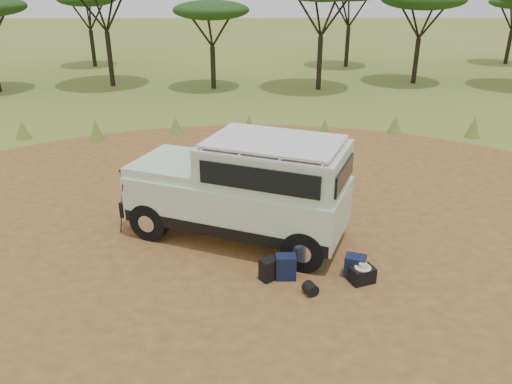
{
  "coord_description": "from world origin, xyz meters",
  "views": [
    {
      "loc": [
        -0.06,
        -10.67,
        6.01
      ],
      "look_at": [
        0.14,
        0.82,
        1.0
      ],
      "focal_mm": 35.0,
      "sensor_mm": 36.0,
      "label": 1
    }
  ],
  "objects_px": {
    "walking_staff": "(122,209)",
    "backpack_navy": "(286,267)",
    "backpack_olive": "(317,261)",
    "duffel_navy": "(355,266)",
    "backpack_black": "(269,269)",
    "hard_case": "(362,275)",
    "safari_vehicle": "(244,190)"
  },
  "relations": [
    {
      "from": "walking_staff",
      "to": "duffel_navy",
      "type": "relative_size",
      "value": 3.01
    },
    {
      "from": "duffel_navy",
      "to": "walking_staff",
      "type": "bearing_deg",
      "value": 179.7
    },
    {
      "from": "walking_staff",
      "to": "duffel_navy",
      "type": "xyz_separation_m",
      "value": [
        5.42,
        -1.98,
        -0.47
      ]
    },
    {
      "from": "backpack_black",
      "to": "backpack_olive",
      "type": "distance_m",
      "value": 1.14
    },
    {
      "from": "backpack_black",
      "to": "backpack_olive",
      "type": "xyz_separation_m",
      "value": [
        1.08,
        0.35,
        -0.02
      ]
    },
    {
      "from": "backpack_black",
      "to": "duffel_navy",
      "type": "relative_size",
      "value": 1.01
    },
    {
      "from": "walking_staff",
      "to": "backpack_navy",
      "type": "height_order",
      "value": "walking_staff"
    },
    {
      "from": "backpack_black",
      "to": "backpack_navy",
      "type": "height_order",
      "value": "backpack_navy"
    },
    {
      "from": "safari_vehicle",
      "to": "walking_staff",
      "type": "bearing_deg",
      "value": -161.13
    },
    {
      "from": "backpack_navy",
      "to": "backpack_olive",
      "type": "xyz_separation_m",
      "value": [
        0.72,
        0.31,
        -0.05
      ]
    },
    {
      "from": "backpack_olive",
      "to": "backpack_navy",
      "type": "bearing_deg",
      "value": -148.69
    },
    {
      "from": "walking_staff",
      "to": "backpack_navy",
      "type": "xyz_separation_m",
      "value": [
        3.92,
        -2.05,
        -0.43
      ]
    },
    {
      "from": "duffel_navy",
      "to": "hard_case",
      "type": "height_order",
      "value": "duffel_navy"
    },
    {
      "from": "backpack_olive",
      "to": "duffel_navy",
      "type": "height_order",
      "value": "duffel_navy"
    },
    {
      "from": "backpack_black",
      "to": "duffel_navy",
      "type": "xyz_separation_m",
      "value": [
        1.87,
        0.11,
        -0.0
      ]
    },
    {
      "from": "safari_vehicle",
      "to": "walking_staff",
      "type": "xyz_separation_m",
      "value": [
        -3.04,
        0.18,
        -0.55
      ]
    },
    {
      "from": "backpack_olive",
      "to": "walking_staff",
      "type": "bearing_deg",
      "value": 167.49
    },
    {
      "from": "safari_vehicle",
      "to": "backpack_olive",
      "type": "distance_m",
      "value": 2.47
    },
    {
      "from": "duffel_navy",
      "to": "hard_case",
      "type": "xyz_separation_m",
      "value": [
        0.11,
        -0.24,
        -0.07
      ]
    },
    {
      "from": "backpack_olive",
      "to": "duffel_navy",
      "type": "bearing_deg",
      "value": -9.19
    },
    {
      "from": "safari_vehicle",
      "to": "backpack_navy",
      "type": "relative_size",
      "value": 10.25
    },
    {
      "from": "backpack_olive",
      "to": "duffel_navy",
      "type": "distance_m",
      "value": 0.82
    },
    {
      "from": "safari_vehicle",
      "to": "backpack_black",
      "type": "bearing_deg",
      "value": -52.55
    },
    {
      "from": "walking_staff",
      "to": "backpack_black",
      "type": "xyz_separation_m",
      "value": [
        3.56,
        -2.09,
        -0.46
      ]
    },
    {
      "from": "safari_vehicle",
      "to": "duffel_navy",
      "type": "bearing_deg",
      "value": -14.87
    },
    {
      "from": "backpack_black",
      "to": "hard_case",
      "type": "height_order",
      "value": "backpack_black"
    },
    {
      "from": "backpack_black",
      "to": "backpack_navy",
      "type": "relative_size",
      "value": 0.89
    },
    {
      "from": "safari_vehicle",
      "to": "hard_case",
      "type": "relative_size",
      "value": 11.49
    },
    {
      "from": "backpack_navy",
      "to": "hard_case",
      "type": "xyz_separation_m",
      "value": [
        1.61,
        -0.18,
        -0.1
      ]
    },
    {
      "from": "walking_staff",
      "to": "backpack_olive",
      "type": "bearing_deg",
      "value": -61.8
    },
    {
      "from": "safari_vehicle",
      "to": "hard_case",
      "type": "bearing_deg",
      "value": -17.13
    },
    {
      "from": "backpack_black",
      "to": "duffel_navy",
      "type": "height_order",
      "value": "backpack_black"
    }
  ]
}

